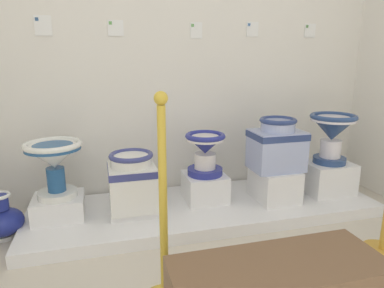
{
  "coord_description": "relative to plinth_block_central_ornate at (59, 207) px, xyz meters",
  "views": [
    {
      "loc": [
        0.9,
        -0.02,
        1.22
      ],
      "look_at": [
        1.56,
        2.42,
        0.59
      ],
      "focal_mm": 32.16,
      "sensor_mm": 36.0,
      "label": 1
    }
  ],
  "objects": [
    {
      "name": "plinth_block_broad_patterned",
      "position": [
        1.12,
        0.03,
        0.03
      ],
      "size": [
        0.33,
        0.33,
        0.22
      ],
      "primitive_type": "cube",
      "color": "white",
      "rests_on": "display_platform"
    },
    {
      "name": "antique_toilet_broad_patterned",
      "position": [
        1.12,
        0.03,
        0.35
      ],
      "size": [
        0.32,
        0.32,
        0.34
      ],
      "color": "navy",
      "rests_on": "plinth_block_broad_patterned"
    },
    {
      "name": "plinth_block_slender_white",
      "position": [
        0.53,
        -0.06,
        -0.06
      ],
      "size": [
        0.35,
        0.3,
        0.04
      ],
      "primitive_type": "cube",
      "color": "white",
      "rests_on": "display_platform"
    },
    {
      "name": "info_placard_fifth",
      "position": [
        2.22,
        0.39,
        1.29
      ],
      "size": [
        0.11,
        0.01,
        0.12
      ],
      "color": "white"
    },
    {
      "name": "antique_toilet_squat_floral",
      "position": [
        2.19,
        -0.09,
        0.47
      ],
      "size": [
        0.38,
        0.38,
        0.42
      ],
      "color": "navy",
      "rests_on": "plinth_block_squat_floral"
    },
    {
      "name": "info_placard_second",
      "position": [
        0.49,
        0.39,
        1.28
      ],
      "size": [
        0.12,
        0.01,
        0.12
      ],
      "color": "white"
    },
    {
      "name": "plinth_block_squat_floral",
      "position": [
        2.19,
        -0.09,
        0.05
      ],
      "size": [
        0.39,
        0.32,
        0.27
      ],
      "primitive_type": "cube",
      "color": "white",
      "rests_on": "display_platform"
    },
    {
      "name": "display_platform",
      "position": [
        1.11,
        -0.04,
        -0.12
      ],
      "size": [
        2.73,
        0.85,
        0.09
      ],
      "primitive_type": "cube",
      "color": "white",
      "rests_on": "ground_plane"
    },
    {
      "name": "antique_toilet_slender_white",
      "position": [
        0.53,
        -0.06,
        0.18
      ],
      "size": [
        0.34,
        0.35,
        0.42
      ],
      "color": "white",
      "rests_on": "plinth_block_slender_white"
    },
    {
      "name": "wall_back",
      "position": [
        1.11,
        0.43,
        1.33
      ],
      "size": [
        3.54,
        0.06,
        3.01
      ],
      "primitive_type": "cube",
      "color": "white",
      "rests_on": "ground_plane"
    },
    {
      "name": "antique_toilet_central_ornate",
      "position": [
        0.0,
        0.0,
        0.37
      ],
      "size": [
        0.4,
        0.4,
        0.41
      ],
      "color": "white",
      "rests_on": "plinth_block_central_ornate"
    },
    {
      "name": "stanchion_post_near_left",
      "position": [
        0.59,
        -1.0,
        0.16
      ],
      "size": [
        0.26,
        0.26,
        1.08
      ],
      "color": "gold",
      "rests_on": "ground_plane"
    },
    {
      "name": "info_placard_third",
      "position": [
        1.15,
        0.39,
        1.28
      ],
      "size": [
        0.1,
        0.01,
        0.13
      ],
      "color": "white"
    },
    {
      "name": "info_placard_first",
      "position": [
        -0.04,
        0.39,
        1.29
      ],
      "size": [
        0.12,
        0.01,
        0.15
      ],
      "color": "white"
    },
    {
      "name": "info_placard_fourth",
      "position": [
        1.65,
        0.39,
        1.3
      ],
      "size": [
        0.11,
        0.01,
        0.12
      ],
      "color": "white"
    },
    {
      "name": "plinth_block_central_ornate",
      "position": [
        0.0,
        0.0,
        0.0
      ],
      "size": [
        0.35,
        0.31,
        0.16
      ],
      "primitive_type": "cube",
      "color": "white",
      "rests_on": "display_platform"
    },
    {
      "name": "plinth_block_rightmost",
      "position": [
        1.68,
        -0.1,
        0.05
      ],
      "size": [
        0.31,
        0.38,
        0.26
      ],
      "primitive_type": "cube",
      "color": "white",
      "rests_on": "display_platform"
    },
    {
      "name": "decorative_vase_spare",
      "position": [
        -0.36,
        -0.05,
        -0.03
      ],
      "size": [
        0.28,
        0.28,
        0.33
      ],
      "color": "white",
      "rests_on": "ground_plane"
    },
    {
      "name": "antique_toilet_rightmost",
      "position": [
        1.68,
        -0.1,
        0.39
      ],
      "size": [
        0.41,
        0.31,
        0.42
      ],
      "color": "#A9B6E0",
      "rests_on": "plinth_block_rightmost"
    }
  ]
}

